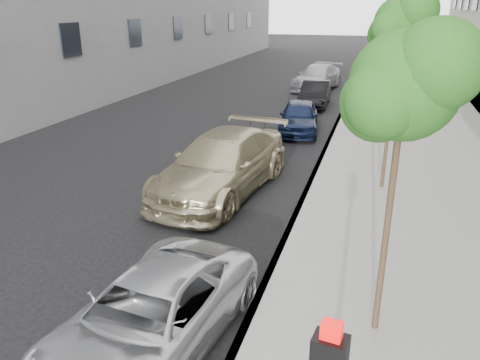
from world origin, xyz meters
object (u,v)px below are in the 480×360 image
at_px(suv, 222,164).
at_px(sedan_rear, 317,77).
at_px(sedan_blue, 299,117).
at_px(sedan_black, 315,94).
at_px(tree_near, 407,86).
at_px(tree_far, 396,34).
at_px(minivan, 150,317).
at_px(tree_mid, 402,23).

xyz_separation_m(suv, sedan_rear, (0.18, 17.89, -0.08)).
height_order(sedan_blue, sedan_black, sedan_blue).
bearing_deg(tree_near, tree_far, 90.00).
xyz_separation_m(suv, sedan_black, (0.80, 12.78, -0.19)).
distance_m(minivan, sedan_black, 19.33).
distance_m(tree_near, tree_far, 13.00).
xyz_separation_m(tree_near, tree_far, (-0.00, 13.00, -0.08)).
height_order(tree_far, sedan_black, tree_far).
distance_m(tree_mid, sedan_blue, 7.86).
relative_size(tree_near, tree_mid, 0.90).
relative_size(minivan, sedan_black, 1.13).
xyz_separation_m(tree_mid, suv, (-4.41, -1.33, -3.76)).
height_order(tree_mid, minivan, tree_mid).
relative_size(tree_near, sedan_blue, 1.24).
xyz_separation_m(tree_far, minivan, (-3.33, -14.37, -3.34)).
bearing_deg(tree_far, sedan_rear, 112.82).
xyz_separation_m(tree_far, sedan_black, (-3.62, 4.95, -3.31)).
bearing_deg(suv, sedan_blue, 90.39).
distance_m(tree_far, suv, 9.51).
bearing_deg(minivan, sedan_blue, 97.48).
bearing_deg(sedan_blue, sedan_black, 83.75).
distance_m(tree_near, sedan_black, 18.63).
relative_size(sedan_black, sedan_rear, 0.76).
distance_m(tree_mid, suv, 5.95).
distance_m(tree_near, suv, 7.52).
bearing_deg(suv, sedan_rear, 97.22).
relative_size(tree_mid, sedan_rear, 1.03).
bearing_deg(tree_mid, sedan_blue, 120.74).
distance_m(suv, sedan_blue, 7.24).
xyz_separation_m(tree_mid, sedan_rear, (-4.23, 16.56, -3.85)).
height_order(suv, sedan_blue, suv).
bearing_deg(tree_mid, sedan_rear, 104.34).
relative_size(tree_far, sedan_black, 1.18).
relative_size(sedan_blue, sedan_black, 0.99).
distance_m(minivan, sedan_rear, 24.45).
xyz_separation_m(tree_near, tree_mid, (-0.00, 6.50, 0.56)).
distance_m(tree_far, minivan, 15.13).
distance_m(minivan, suv, 6.64).
xyz_separation_m(minivan, sedan_rear, (-0.91, 24.43, 0.13)).
relative_size(minivan, sedan_rear, 0.86).
height_order(tree_near, sedan_black, tree_near).
relative_size(tree_mid, sedan_black, 1.36).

